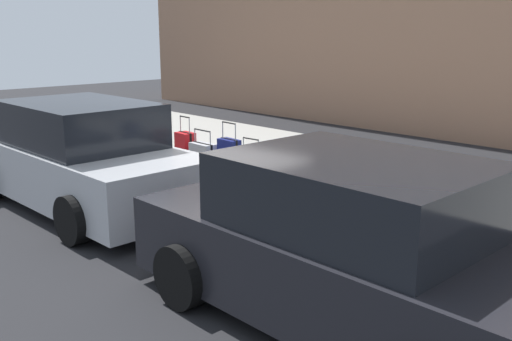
{
  "coord_description": "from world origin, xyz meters",
  "views": [
    {
      "loc": [
        -7.05,
        5.59,
        2.63
      ],
      "look_at": [
        -1.18,
        0.02,
        0.67
      ],
      "focal_mm": 40.76,
      "sensor_mm": 36.0,
      "label": 1
    }
  ],
  "objects_px": {
    "suitcase_teal_5": "(269,176)",
    "suitcase_silver_8": "(203,159)",
    "parked_car_charcoal_0": "(353,249)",
    "suitcase_black_3": "(322,187)",
    "suitcase_olive_6": "(251,169)",
    "bollard_post": "(137,136)",
    "suitcase_red_2": "(353,192)",
    "fire_hydrant": "(159,141)",
    "suitcase_navy_7": "(229,159)",
    "suitcase_maroon_4": "(302,182)",
    "suitcase_silver_1": "(388,203)",
    "parked_car_silver_1": "(82,158)",
    "suitcase_red_9": "(186,151)",
    "suitcase_navy_0": "(420,209)"
  },
  "relations": [
    {
      "from": "suitcase_red_9",
      "to": "fire_hydrant",
      "type": "relative_size",
      "value": 1.33
    },
    {
      "from": "suitcase_silver_1",
      "to": "suitcase_teal_5",
      "type": "bearing_deg",
      "value": 2.78
    },
    {
      "from": "suitcase_maroon_4",
      "to": "bollard_post",
      "type": "relative_size",
      "value": 0.92
    },
    {
      "from": "suitcase_black_3",
      "to": "bollard_post",
      "type": "xyz_separation_m",
      "value": [
        4.75,
        0.07,
        0.12
      ]
    },
    {
      "from": "suitcase_olive_6",
      "to": "suitcase_silver_8",
      "type": "bearing_deg",
      "value": 8.22
    },
    {
      "from": "parked_car_charcoal_0",
      "to": "suitcase_black_3",
      "type": "bearing_deg",
      "value": -44.85
    },
    {
      "from": "suitcase_silver_1",
      "to": "suitcase_red_2",
      "type": "height_order",
      "value": "suitcase_silver_1"
    },
    {
      "from": "suitcase_maroon_4",
      "to": "suitcase_teal_5",
      "type": "bearing_deg",
      "value": 10.33
    },
    {
      "from": "suitcase_silver_1",
      "to": "bollard_post",
      "type": "distance_m",
      "value": 5.77
    },
    {
      "from": "suitcase_olive_6",
      "to": "suitcase_navy_7",
      "type": "distance_m",
      "value": 0.52
    },
    {
      "from": "suitcase_maroon_4",
      "to": "suitcase_teal_5",
      "type": "relative_size",
      "value": 1.41
    },
    {
      "from": "suitcase_black_3",
      "to": "parked_car_charcoal_0",
      "type": "xyz_separation_m",
      "value": [
        -2.21,
        2.2,
        0.27
      ]
    },
    {
      "from": "suitcase_red_2",
      "to": "suitcase_olive_6",
      "type": "bearing_deg",
      "value": -1.83
    },
    {
      "from": "suitcase_red_2",
      "to": "suitcase_navy_7",
      "type": "distance_m",
      "value": 2.66
    },
    {
      "from": "suitcase_red_2",
      "to": "fire_hydrant",
      "type": "xyz_separation_m",
      "value": [
        4.67,
        0.01,
        0.07
      ]
    },
    {
      "from": "suitcase_navy_0",
      "to": "parked_car_silver_1",
      "type": "relative_size",
      "value": 0.16
    },
    {
      "from": "suitcase_teal_5",
      "to": "parked_car_silver_1",
      "type": "height_order",
      "value": "parked_car_silver_1"
    },
    {
      "from": "bollard_post",
      "to": "suitcase_teal_5",
      "type": "bearing_deg",
      "value": -178.13
    },
    {
      "from": "suitcase_silver_1",
      "to": "parked_car_charcoal_0",
      "type": "distance_m",
      "value": 2.66
    },
    {
      "from": "suitcase_red_2",
      "to": "suitcase_navy_7",
      "type": "bearing_deg",
      "value": -0.9
    },
    {
      "from": "suitcase_teal_5",
      "to": "suitcase_navy_7",
      "type": "xyz_separation_m",
      "value": [
        1.05,
        -0.08,
        0.09
      ]
    },
    {
      "from": "suitcase_silver_1",
      "to": "suitcase_black_3",
      "type": "bearing_deg",
      "value": 8.46
    },
    {
      "from": "suitcase_red_2",
      "to": "parked_car_silver_1",
      "type": "height_order",
      "value": "parked_car_silver_1"
    },
    {
      "from": "parked_car_charcoal_0",
      "to": "fire_hydrant",
      "type": "bearing_deg",
      "value": -19.6
    },
    {
      "from": "suitcase_red_2",
      "to": "bollard_post",
      "type": "height_order",
      "value": "bollard_post"
    },
    {
      "from": "suitcase_maroon_4",
      "to": "suitcase_silver_8",
      "type": "distance_m",
      "value": 2.2
    },
    {
      "from": "suitcase_teal_5",
      "to": "suitcase_silver_8",
      "type": "height_order",
      "value": "suitcase_silver_8"
    },
    {
      "from": "bollard_post",
      "to": "suitcase_red_9",
      "type": "bearing_deg",
      "value": -176.33
    },
    {
      "from": "bollard_post",
      "to": "parked_car_charcoal_0",
      "type": "xyz_separation_m",
      "value": [
        -6.96,
        2.13,
        0.15
      ]
    },
    {
      "from": "suitcase_red_2",
      "to": "suitcase_red_9",
      "type": "height_order",
      "value": "suitcase_red_9"
    },
    {
      "from": "suitcase_silver_1",
      "to": "suitcase_red_9",
      "type": "xyz_separation_m",
      "value": [
        4.27,
        0.13,
        0.07
      ]
    },
    {
      "from": "suitcase_silver_1",
      "to": "parked_car_charcoal_0",
      "type": "bearing_deg",
      "value": 117.03
    },
    {
      "from": "fire_hydrant",
      "to": "parked_car_silver_1",
      "type": "relative_size",
      "value": 0.16
    },
    {
      "from": "suitcase_navy_0",
      "to": "parked_car_charcoal_0",
      "type": "relative_size",
      "value": 0.17
    },
    {
      "from": "suitcase_red_2",
      "to": "suitcase_olive_6",
      "type": "height_order",
      "value": "suitcase_olive_6"
    },
    {
      "from": "suitcase_silver_1",
      "to": "suitcase_maroon_4",
      "type": "distance_m",
      "value": 1.54
    },
    {
      "from": "suitcase_olive_6",
      "to": "bollard_post",
      "type": "distance_m",
      "value": 3.11
    },
    {
      "from": "suitcase_red_2",
      "to": "suitcase_navy_7",
      "type": "xyz_separation_m",
      "value": [
        2.66,
        -0.04,
        0.03
      ]
    },
    {
      "from": "suitcase_olive_6",
      "to": "parked_car_charcoal_0",
      "type": "xyz_separation_m",
      "value": [
        -3.87,
        2.35,
        0.33
      ]
    },
    {
      "from": "suitcase_silver_1",
      "to": "suitcase_red_9",
      "type": "bearing_deg",
      "value": 1.69
    },
    {
      "from": "suitcase_silver_1",
      "to": "suitcase_red_9",
      "type": "height_order",
      "value": "suitcase_red_9"
    },
    {
      "from": "suitcase_navy_7",
      "to": "suitcase_maroon_4",
      "type": "bearing_deg",
      "value": -179.13
    },
    {
      "from": "suitcase_black_3",
      "to": "suitcase_maroon_4",
      "type": "distance_m",
      "value": 0.56
    },
    {
      "from": "suitcase_red_2",
      "to": "parked_car_silver_1",
      "type": "relative_size",
      "value": 0.15
    },
    {
      "from": "suitcase_red_2",
      "to": "suitcase_navy_7",
      "type": "relative_size",
      "value": 0.7
    },
    {
      "from": "bollard_post",
      "to": "suitcase_red_2",
      "type": "bearing_deg",
      "value": -178.27
    },
    {
      "from": "suitcase_black_3",
      "to": "suitcase_red_9",
      "type": "distance_m",
      "value": 3.26
    },
    {
      "from": "suitcase_olive_6",
      "to": "parked_car_silver_1",
      "type": "relative_size",
      "value": 0.17
    },
    {
      "from": "suitcase_navy_7",
      "to": "suitcase_black_3",
      "type": "bearing_deg",
      "value": 176.61
    },
    {
      "from": "suitcase_olive_6",
      "to": "fire_hydrant",
      "type": "bearing_deg",
      "value": 1.74
    }
  ]
}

